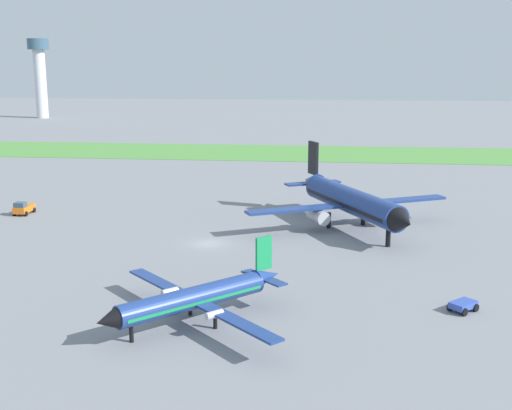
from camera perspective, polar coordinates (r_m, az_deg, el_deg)
ground_plane at (r=80.48m, az=-4.08°, el=-3.34°), size 600.00×600.00×0.00m
grass_taxiway_strip at (r=159.30m, az=1.18°, el=4.55°), size 360.00×28.00×0.08m
airplane_foreground_turboprop at (r=56.16m, az=-5.19°, el=-7.94°), size 15.91×15.96×6.36m
airplane_midfield_jet at (r=87.71m, az=8.13°, el=0.36°), size 26.67×26.59×10.22m
pushback_tug_near_gate at (r=100.97m, az=-19.46°, el=-0.25°), size 2.12×3.64×1.95m
baggage_cart_by_runway at (r=61.90m, az=17.46°, el=-8.25°), size 2.92×2.92×0.90m
control_tower at (r=269.12m, az=-18.19°, el=10.98°), size 8.00×8.00×29.79m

